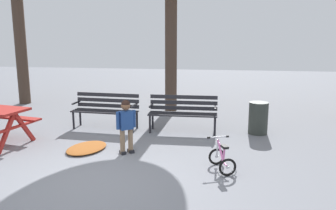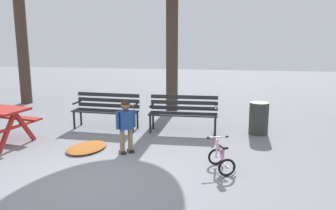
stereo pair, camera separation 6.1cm
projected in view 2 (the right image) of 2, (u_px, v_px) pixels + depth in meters
ground at (98, 180)px, 5.53m from camera, size 36.00×36.00×0.00m
park_bench_far_left at (107, 108)px, 8.53m from camera, size 1.62×0.55×0.85m
park_bench_left at (183, 110)px, 8.22m from camera, size 1.61×0.49×0.85m
child_standing at (126, 122)px, 6.68m from camera, size 0.33×0.29×1.05m
kids_bicycle at (221, 159)px, 5.89m from camera, size 0.52×0.63×0.54m
leaf_pile at (87, 148)px, 7.01m from camera, size 0.89×1.10×0.07m
trash_bin at (259, 118)px, 8.05m from camera, size 0.44×0.44×0.74m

